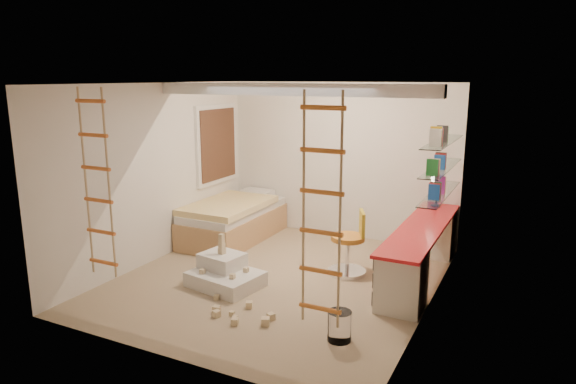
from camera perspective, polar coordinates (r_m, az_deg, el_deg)
The scene contains 15 objects.
floor at distance 7.07m, azimuth -1.10°, elevation -9.61°, with size 4.50×4.50×0.00m, color #9B8864.
ceiling_beam at distance 6.81m, azimuth 0.00°, elevation 11.32°, with size 4.00×0.18×0.16m, color white.
window_frame at distance 8.92m, azimuth -7.96°, elevation 5.28°, with size 0.06×1.15×1.35m, color white.
window_blind at distance 8.90m, azimuth -7.74°, elevation 5.26°, with size 0.02×1.00×1.20m, color #4C2D1E.
rope_ladder_left at distance 6.08m, azimuth -20.44°, elevation 0.79°, with size 0.41×0.04×2.13m, color #CF5B23, non-canonical shape.
rope_ladder_right at distance 4.53m, azimuth 3.74°, elevation -2.28°, with size 0.41×0.04×2.13m, color orange, non-canonical shape.
waste_bin at distance 5.52m, azimuth 5.73°, elevation -14.59°, with size 0.26×0.26×0.32m, color white.
desk at distance 7.16m, azimuth 14.55°, elevation -6.30°, with size 0.56×2.80×0.75m.
shelves at distance 7.12m, azimuth 16.70°, elevation 2.59°, with size 0.25×1.80×0.71m.
bed at distance 8.67m, azimuth -6.05°, elevation -3.12°, with size 1.02×2.00×0.69m.
task_lamp at distance 7.89m, azimuth 15.99°, elevation 0.90°, with size 0.14×0.36×0.57m.
swivel_chair at distance 7.18m, azimuth 6.84°, elevation -6.53°, with size 0.71×0.71×0.90m.
play_platform at distance 6.88m, azimuth -7.05°, elevation -9.00°, with size 0.98×0.82×0.39m.
toy_blocks at distance 6.36m, azimuth -6.31°, elevation -10.58°, with size 1.30×1.06×0.66m.
books at distance 7.10m, azimuth 16.76°, elevation 3.51°, with size 0.14×0.58×0.92m.
Camera 1 is at (3.03, -5.79, 2.69)m, focal length 32.00 mm.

